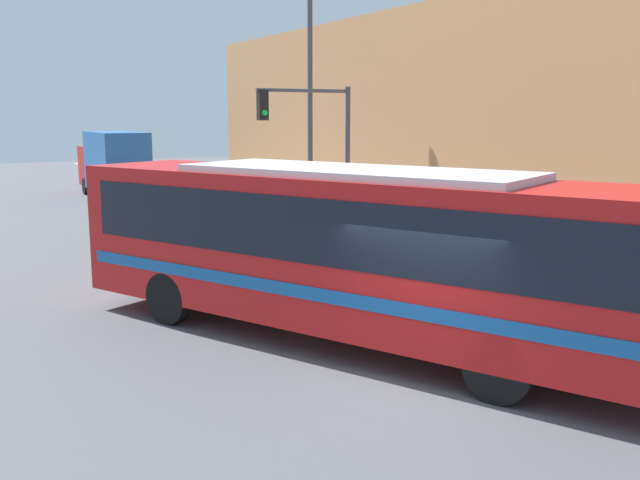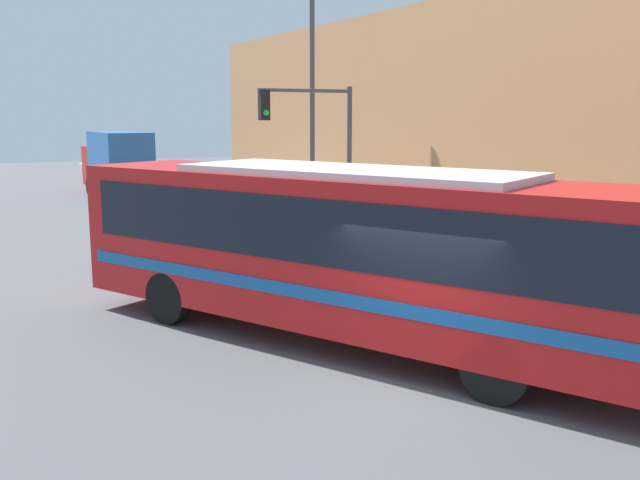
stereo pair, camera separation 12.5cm
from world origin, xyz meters
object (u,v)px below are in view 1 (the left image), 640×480
at_px(fire_hydrant, 456,261).
at_px(city_bus, 352,243).
at_px(delivery_truck, 113,163).
at_px(street_lamp, 302,93).
at_px(parking_meter, 352,214).
at_px(traffic_light_pole, 316,136).

bearing_deg(fire_hydrant, city_bus, -148.70).
xyz_separation_m(delivery_truck, street_lamp, (3.29, -14.61, 3.16)).
xyz_separation_m(fire_hydrant, parking_meter, (-0.00, 5.13, 0.61)).
height_order(city_bus, traffic_light_pole, traffic_light_pole).
bearing_deg(fire_hydrant, street_lamp, 90.42).
distance_m(delivery_truck, traffic_light_pole, 17.60).
xyz_separation_m(fire_hydrant, traffic_light_pole, (-1.01, 5.69, 3.10)).
relative_size(city_bus, street_lamp, 1.46).
distance_m(fire_hydrant, street_lamp, 9.55).
bearing_deg(city_bus, fire_hydrant, 5.88).
height_order(fire_hydrant, traffic_light_pole, traffic_light_pole).
height_order(delivery_truck, parking_meter, delivery_truck).
height_order(fire_hydrant, street_lamp, street_lamp).
height_order(delivery_truck, street_lamp, street_lamp).
relative_size(delivery_truck, traffic_light_pole, 1.43).
height_order(city_bus, street_lamp, street_lamp).
bearing_deg(parking_meter, street_lamp, 91.07).
bearing_deg(delivery_truck, traffic_light_pole, -82.31).
bearing_deg(parking_meter, delivery_truck, 100.60).
bearing_deg(traffic_light_pole, fire_hydrant, -79.94).
bearing_deg(city_bus, parking_meter, 32.74).
distance_m(traffic_light_pole, parking_meter, 2.75).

